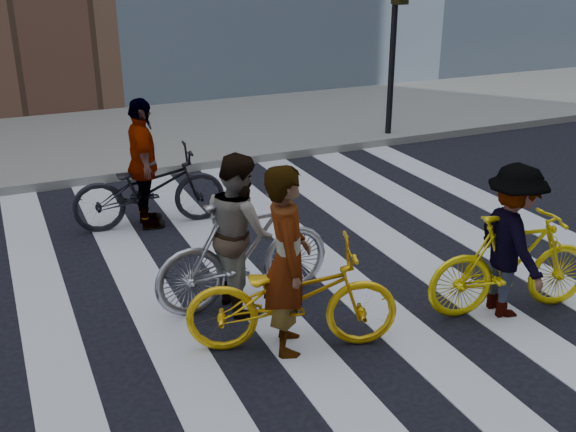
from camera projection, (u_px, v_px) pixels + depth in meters
ground at (311, 298)px, 7.53m from camera, size 100.00×100.00×0.00m
sidewalk_far at (151, 135)px, 13.86m from camera, size 100.00×5.00×0.15m
zebra_crosswalk at (311, 298)px, 7.53m from camera, size 8.25×10.00×0.01m
traffic_signal at (396, 26)px, 12.88m from camera, size 0.22×0.42×3.33m
bike_yellow_left at (292, 297)px, 6.44m from camera, size 2.16×1.35×1.07m
bike_silver_mid at (244, 252)px, 7.24m from camera, size 2.05×0.68×1.21m
bike_yellow_right at (512, 264)px, 7.07m from camera, size 1.95×0.89×1.13m
bike_dark_rear at (149, 188)px, 9.33m from camera, size 2.17×0.94×1.11m
rider_left at (287, 261)px, 6.28m from camera, size 0.65×0.79×1.87m
rider_mid at (239, 231)px, 7.13m from camera, size 0.69×0.87×1.72m
rider_right at (512, 241)px, 6.95m from camera, size 0.81×1.17×1.66m
rider_rear at (144, 164)px, 9.18m from camera, size 0.55×1.11×1.82m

